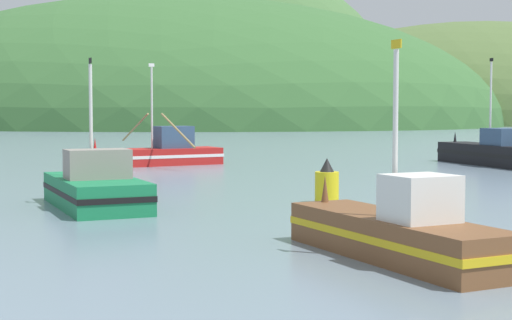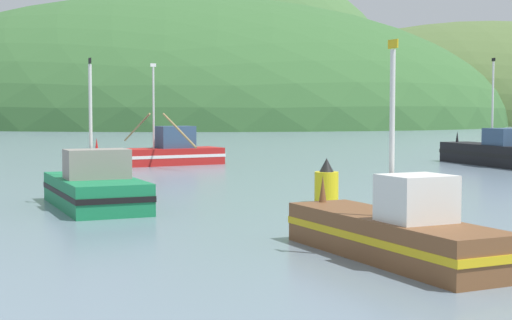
{
  "view_description": "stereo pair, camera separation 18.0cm",
  "coord_description": "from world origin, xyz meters",
  "px_view_note": "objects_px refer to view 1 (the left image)",
  "views": [
    {
      "loc": [
        10.96,
        -8.92,
        3.38
      ],
      "look_at": [
        2.55,
        20.75,
        1.4
      ],
      "focal_mm": 54.96,
      "sensor_mm": 36.0,
      "label": 1
    },
    {
      "loc": [
        11.13,
        -8.87,
        3.38
      ],
      "look_at": [
        2.55,
        20.75,
        1.4
      ],
      "focal_mm": 54.96,
      "sensor_mm": 36.0,
      "label": 2
    }
  ],
  "objects_px": {
    "fishing_boat_black": "(494,153)",
    "channel_buoy": "(327,184)",
    "fishing_boat_red": "(158,153)",
    "fishing_boat_green": "(96,189)",
    "fishing_boat_brown": "(396,232)"
  },
  "relations": [
    {
      "from": "channel_buoy",
      "to": "fishing_boat_red",
      "type": "bearing_deg",
      "value": 129.47
    },
    {
      "from": "fishing_boat_red",
      "to": "fishing_boat_brown",
      "type": "relative_size",
      "value": 1.36
    },
    {
      "from": "fishing_boat_black",
      "to": "fishing_boat_red",
      "type": "bearing_deg",
      "value": 72.36
    },
    {
      "from": "fishing_boat_green",
      "to": "fishing_boat_black",
      "type": "bearing_deg",
      "value": -68.17
    },
    {
      "from": "fishing_boat_black",
      "to": "fishing_boat_red",
      "type": "xyz_separation_m",
      "value": [
        -19.75,
        -5.27,
        -0.05
      ]
    },
    {
      "from": "fishing_boat_red",
      "to": "channel_buoy",
      "type": "distance_m",
      "value": 21.29
    },
    {
      "from": "fishing_boat_black",
      "to": "channel_buoy",
      "type": "height_order",
      "value": "fishing_boat_black"
    },
    {
      "from": "fishing_boat_red",
      "to": "fishing_boat_green",
      "type": "relative_size",
      "value": 1.27
    },
    {
      "from": "fishing_boat_brown",
      "to": "channel_buoy",
      "type": "height_order",
      "value": "fishing_boat_brown"
    },
    {
      "from": "fishing_boat_black",
      "to": "fishing_boat_brown",
      "type": "distance_m",
      "value": 31.92
    },
    {
      "from": "fishing_boat_black",
      "to": "channel_buoy",
      "type": "bearing_deg",
      "value": 131.43
    },
    {
      "from": "fishing_boat_brown",
      "to": "fishing_boat_green",
      "type": "bearing_deg",
      "value": 17.07
    },
    {
      "from": "fishing_boat_green",
      "to": "fishing_boat_brown",
      "type": "distance_m",
      "value": 12.83
    },
    {
      "from": "fishing_boat_black",
      "to": "channel_buoy",
      "type": "distance_m",
      "value": 22.58
    },
    {
      "from": "fishing_boat_green",
      "to": "fishing_boat_red",
      "type": "bearing_deg",
      "value": -22.62
    }
  ]
}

